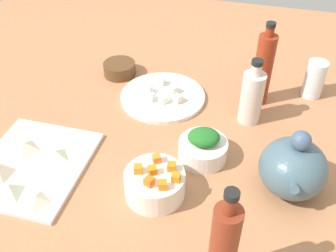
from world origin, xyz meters
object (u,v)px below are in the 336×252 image
bottle_0 (252,96)px  bowl_greens (203,150)px  cutting_board (33,165)px  drinking_glass_0 (314,79)px  bowl_small_side (120,69)px  bottle_1 (263,69)px  bowl_carrots (155,184)px  plate_tofu (163,97)px  bottle_2 (223,248)px  teapot (293,167)px

bottle_0 → bowl_greens: bearing=-27.4°
cutting_board → drinking_glass_0: (-48.75, 65.22, 5.16)cm
bowl_small_side → bottle_1: size_ratio=0.41×
cutting_board → bowl_carrots: bearing=89.5°
plate_tofu → bowl_carrots: 36.74cm
bottle_0 → bottle_2: bottle_2 is taller
plate_tofu → bottle_1: size_ratio=1.01×
plate_tofu → bowl_small_side: (-9.08, -17.00, 1.47)cm
drinking_glass_0 → teapot: bearing=-7.6°
bowl_carrots → drinking_glass_0: (-49.04, 34.17, 2.54)cm
bottle_0 → plate_tofu: bearing=-97.7°
bowl_small_side → bottle_1: (2.89, 44.37, 8.90)cm
bottle_1 → drinking_glass_0: size_ratio=2.19×
bowl_small_side → teapot: 64.75cm
bottle_0 → teapot: bearing=27.1°
teapot → bottle_0: bottle_0 is taller
cutting_board → bottle_1: 65.98cm
bottle_1 → bottle_2: bearing=-1.7°
cutting_board → teapot: bearing=98.9°
bowl_carrots → bottle_0: bearing=151.7°
cutting_board → teapot: (-9.38, 59.96, 6.12)cm
bottle_0 → bottle_2: 49.45cm
cutting_board → bowl_carrots: bowl_carrots is taller
bowl_carrots → teapot: 30.68cm
bowl_carrots → bottle_2: bearing=45.3°
teapot → cutting_board: bearing=-81.1°
bowl_greens → drinking_glass_0: drinking_glass_0 is taller
teapot → drinking_glass_0: 39.73cm
bowl_carrots → teapot: bearing=108.5°
teapot → bottle_2: bearing=-23.4°
bottle_0 → bowl_carrots: bearing=-28.3°
bowl_greens → bottle_0: (-18.02, 9.33, 5.41)cm
teapot → bottle_2: bottle_2 is taller
bowl_greens → bowl_small_side: 45.23cm
drinking_glass_0 → bowl_carrots: bearing=-34.9°
bowl_greens → bottle_0: bottle_0 is taller
bowl_greens → teapot: 21.75cm
bottle_0 → drinking_glass_0: 23.86cm
plate_tofu → bottle_0: bottle_0 is taller
plate_tofu → bowl_greens: bearing=37.3°
bowl_carrots → bowl_small_side: (-44.78, -25.30, -1.04)cm
cutting_board → bottle_1: bottle_1 is taller
teapot → bottle_2: size_ratio=0.67×
bottle_1 → teapot: bearing=17.0°
bottle_1 → bottle_2: size_ratio=0.98×
bowl_carrots → bottle_1: (-41.90, 19.08, 7.85)cm
plate_tofu → bottle_0: size_ratio=1.32×
bottle_2 → bowl_carrots: bearing=-134.7°
cutting_board → bottle_2: bearing=70.2°
plate_tofu → bowl_carrots: size_ratio=1.86×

